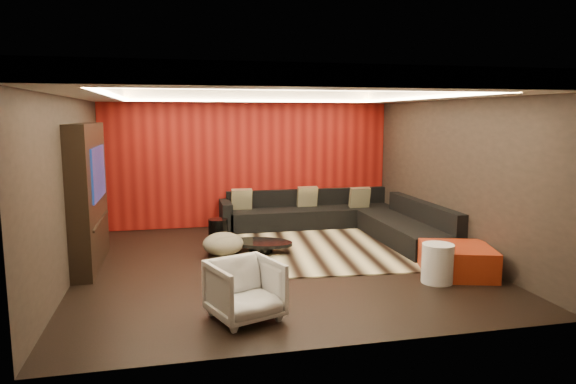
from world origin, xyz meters
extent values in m
cube|color=black|center=(0.00, 0.00, -0.01)|extent=(6.00, 6.00, 0.02)
cube|color=silver|center=(0.00, 0.00, 2.81)|extent=(6.00, 6.00, 0.02)
cube|color=black|center=(0.00, 3.01, 1.40)|extent=(6.00, 0.02, 2.80)
cube|color=black|center=(-3.01, 0.00, 1.40)|extent=(0.02, 6.00, 2.80)
cube|color=black|center=(3.01, 0.00, 1.40)|extent=(0.02, 6.00, 2.80)
cube|color=#6B0C0A|center=(0.00, 2.97, 1.40)|extent=(5.98, 0.05, 2.78)
cube|color=silver|center=(0.00, 2.70, 2.69)|extent=(6.00, 0.60, 0.22)
cube|color=silver|center=(0.00, -2.70, 2.69)|extent=(6.00, 0.60, 0.22)
cube|color=silver|center=(-2.70, 0.00, 2.69)|extent=(0.60, 4.80, 0.22)
cube|color=silver|center=(2.70, 0.00, 2.69)|extent=(0.60, 4.80, 0.22)
cube|color=#FFD899|center=(0.00, 2.36, 2.60)|extent=(4.80, 0.08, 0.04)
cube|color=#FFD899|center=(0.00, -2.36, 2.60)|extent=(4.80, 0.08, 0.04)
cube|color=#FFD899|center=(-2.36, 0.00, 2.60)|extent=(0.08, 4.80, 0.04)
cube|color=#FFD899|center=(2.36, 0.00, 2.60)|extent=(0.08, 4.80, 0.04)
cube|color=black|center=(-2.85, 0.60, 1.10)|extent=(0.30, 2.00, 2.20)
cube|color=black|center=(-2.69, 0.60, 1.45)|extent=(0.04, 1.30, 0.80)
cube|color=black|center=(-2.69, 0.60, 0.70)|extent=(0.04, 1.60, 0.04)
cube|color=beige|center=(0.96, 0.65, 0.01)|extent=(4.24, 3.33, 0.02)
cylinder|color=black|center=(-0.15, 0.70, 0.11)|extent=(1.43, 1.43, 0.18)
cylinder|color=black|center=(-0.79, 1.57, 0.23)|extent=(0.40, 0.40, 0.42)
ellipsoid|color=beige|center=(-0.79, 0.66, 0.21)|extent=(0.82, 0.82, 0.37)
cylinder|color=silver|center=(1.99, -1.38, 0.27)|extent=(0.45, 0.45, 0.55)
cube|color=#9B2B14|center=(2.46, -1.12, 0.21)|extent=(1.20, 1.20, 0.43)
imported|color=silver|center=(-0.81, -2.07, 0.34)|extent=(0.95, 0.96, 0.69)
cube|color=black|center=(1.25, 2.55, 0.20)|extent=(3.50, 0.90, 0.40)
cube|color=black|center=(1.25, 2.90, 0.57)|extent=(3.50, 0.20, 0.35)
cube|color=black|center=(2.55, 0.80, 0.20)|extent=(0.90, 2.60, 0.40)
cube|color=black|center=(2.90, 0.80, 0.57)|extent=(0.20, 2.60, 0.35)
cube|color=black|center=(-0.55, 2.55, 0.30)|extent=(0.20, 0.90, 0.60)
cube|color=#C0BA8D|center=(2.23, 2.33, 0.62)|extent=(0.42, 0.20, 0.44)
cube|color=#C0BA8D|center=(1.19, 2.69, 0.62)|extent=(0.42, 0.20, 0.44)
cube|color=#C0BA8D|center=(-0.21, 2.66, 0.62)|extent=(0.42, 0.20, 0.44)
camera|label=1|loc=(-1.58, -7.67, 2.32)|focal=32.00mm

